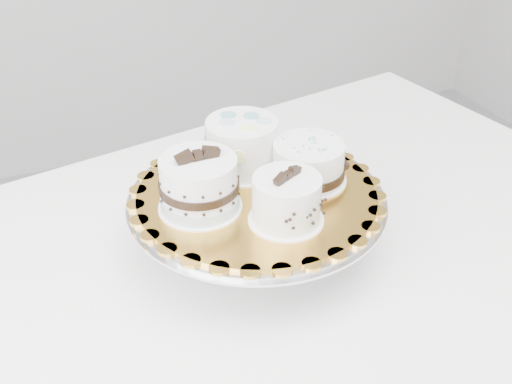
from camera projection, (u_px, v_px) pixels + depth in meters
name	position (u px, v px, depth m)	size (l,w,h in m)	color
table	(277.00, 281.00, 1.05)	(1.41, 1.07, 0.75)	white
cake_stand	(257.00, 213.00, 0.97)	(0.39, 0.39, 0.10)	gray
cake_board	(257.00, 193.00, 0.95)	(0.35, 0.35, 0.01)	gold
cake_swirl	(287.00, 201.00, 0.87)	(0.12, 0.12, 0.08)	white
cake_banded	(199.00, 186.00, 0.89)	(0.12, 0.12, 0.10)	white
cake_dots	(242.00, 145.00, 0.98)	(0.13, 0.13, 0.08)	white
cake_ribbon	(309.00, 163.00, 0.96)	(0.12, 0.12, 0.06)	white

